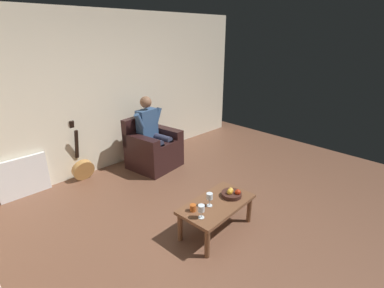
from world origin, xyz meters
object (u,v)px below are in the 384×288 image
object	(u,v)px
coffee_table	(217,207)
wine_glass_near	(201,209)
armchair	(153,149)
fruit_bowl	(232,194)
candle_jar	(193,208)
wine_glass_far	(210,197)
guitar	(83,167)
person_seated	(153,131)

from	to	relation	value
coffee_table	wine_glass_near	bearing A→B (deg)	11.58
armchair	fruit_bowl	bearing A→B (deg)	72.44
coffee_table	candle_jar	distance (m)	0.34
wine_glass_near	wine_glass_far	world-z (taller)	wine_glass_far
guitar	wine_glass_far	xyz separation A→B (m)	(-0.45, 2.38, 0.30)
wine_glass_near	person_seated	bearing A→B (deg)	-114.18
guitar	wine_glass_near	xyz separation A→B (m)	(-0.22, 2.47, 0.29)
candle_jar	wine_glass_near	bearing A→B (deg)	80.14
person_seated	wine_glass_near	bearing A→B (deg)	57.54
person_seated	fruit_bowl	world-z (taller)	person_seated
wine_glass_near	candle_jar	world-z (taller)	wine_glass_near
person_seated	coffee_table	bearing A→B (deg)	65.57
fruit_bowl	guitar	bearing A→B (deg)	-71.79
wine_glass_far	fruit_bowl	xyz separation A→B (m)	(-0.35, 0.06, -0.08)
armchair	candle_jar	distance (m)	2.10
coffee_table	wine_glass_near	xyz separation A→B (m)	(0.35, 0.07, 0.17)
coffee_table	guitar	size ratio (longest dim) A/B	0.98
person_seated	wine_glass_far	xyz separation A→B (m)	(0.68, 1.95, -0.17)
guitar	fruit_bowl	xyz separation A→B (m)	(-0.80, 2.43, 0.22)
armchair	wine_glass_near	size ratio (longest dim) A/B	5.69
armchair	wine_glass_far	size ratio (longest dim) A/B	5.47
coffee_table	guitar	distance (m)	2.46
wine_glass_far	candle_jar	distance (m)	0.23
fruit_bowl	candle_jar	distance (m)	0.57
candle_jar	person_seated	bearing A→B (deg)	-115.24
armchair	fruit_bowl	xyz separation A→B (m)	(0.33, 2.02, 0.09)
armchair	wine_glass_far	bearing A→B (deg)	62.67
armchair	wine_glass_far	xyz separation A→B (m)	(0.68, 1.97, 0.18)
guitar	armchair	bearing A→B (deg)	159.99
guitar	wine_glass_far	size ratio (longest dim) A/B	5.96
coffee_table	fruit_bowl	size ratio (longest dim) A/B	3.89
guitar	fruit_bowl	world-z (taller)	guitar
coffee_table	guitar	xyz separation A→B (m)	(0.56, -2.40, -0.12)
fruit_bowl	person_seated	bearing A→B (deg)	-99.43
person_seated	armchair	bearing A→B (deg)	-90.00
person_seated	wine_glass_far	size ratio (longest dim) A/B	7.71
fruit_bowl	candle_jar	xyz separation A→B (m)	(0.55, -0.12, 0.00)
person_seated	guitar	bearing A→B (deg)	-29.04
guitar	fruit_bowl	size ratio (longest dim) A/B	3.97
armchair	coffee_table	size ratio (longest dim) A/B	0.93
armchair	wine_glass_near	bearing A→B (deg)	57.79
wine_glass_far	fruit_bowl	world-z (taller)	wine_glass_far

